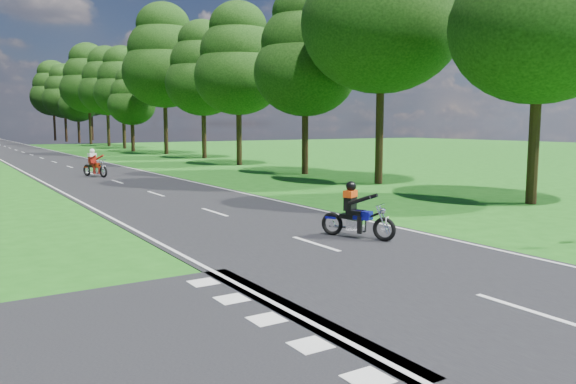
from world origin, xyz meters
TOP-DOWN VIEW (x-y plane):
  - ground at (0.00, 0.00)m, footprint 160.00×160.00m
  - main_road at (0.00, 50.00)m, footprint 7.00×140.00m
  - road_markings at (-0.14, 48.13)m, footprint 7.40×140.00m
  - treeline at (1.43, 60.06)m, footprint 40.00×115.35m
  - rider_near_blue at (1.35, 1.99)m, footprint 1.33×1.89m
  - rider_far_red at (-0.29, 23.48)m, footprint 1.26×2.02m

SIDE VIEW (x-z plane):
  - ground at x=0.00m, z-range 0.00..0.00m
  - main_road at x=0.00m, z-range 0.00..0.02m
  - road_markings at x=-0.14m, z-range 0.02..0.03m
  - rider_near_blue at x=1.35m, z-range 0.02..1.53m
  - rider_far_red at x=-0.29m, z-range 0.02..1.62m
  - treeline at x=1.43m, z-range 0.86..15.65m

